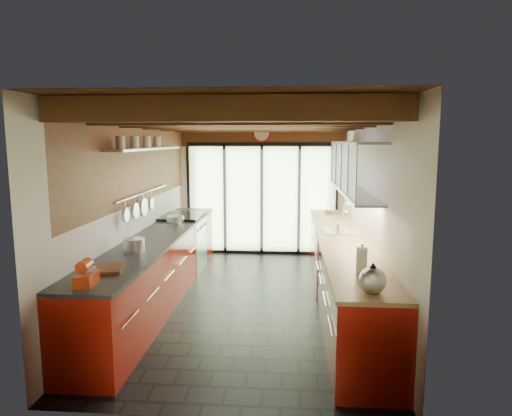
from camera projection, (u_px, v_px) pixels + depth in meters
name	position (u px, v px, depth m)	size (l,w,h in m)	color
ground	(249.00, 300.00, 6.37)	(5.50, 5.50, 0.00)	black
room_shell	(249.00, 183.00, 6.13)	(5.50, 5.50, 5.50)	silver
ceiling_beams	(251.00, 123.00, 6.39)	(3.14, 5.06, 4.90)	#593316
glass_door	(262.00, 170.00, 8.79)	(2.95, 0.10, 2.90)	#C6EAAD
left_counter	(159.00, 267.00, 6.40)	(0.68, 5.00, 0.92)	maroon
range_stove	(183.00, 243.00, 7.83)	(0.66, 0.90, 0.97)	silver
right_counter	(342.00, 270.00, 6.21)	(0.68, 5.00, 0.92)	maroon
sink_assembly	(341.00, 229.00, 6.53)	(0.45, 0.52, 0.43)	silver
upper_cabinets_right	(354.00, 167.00, 6.29)	(0.34, 3.00, 3.00)	silver
left_wall_fixtures	(145.00, 165.00, 6.35)	(0.28, 2.60, 0.96)	silver
stand_mixer	(86.00, 275.00, 4.11)	(0.17, 0.28, 0.25)	red
pot_large	(134.00, 245.00, 5.36)	(0.25, 0.25, 0.16)	silver
pot_small	(175.00, 219.00, 7.26)	(0.28, 0.28, 0.11)	silver
cutting_board	(108.00, 268.00, 4.60)	(0.28, 0.39, 0.03)	brown
kettle	(373.00, 279.00, 3.91)	(0.30, 0.33, 0.28)	silver
paper_towel	(362.00, 260.00, 4.51)	(0.14, 0.14, 0.29)	white
soap_bottle	(340.00, 226.00, 6.47)	(0.08, 0.08, 0.18)	silver
bowl	(330.00, 212.00, 8.24)	(0.19, 0.19, 0.05)	silver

